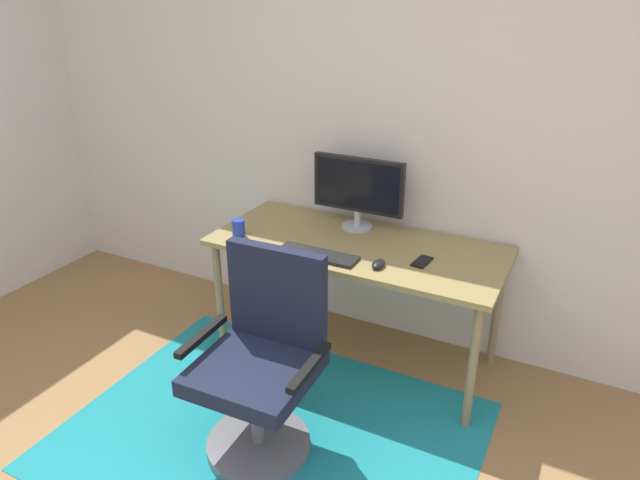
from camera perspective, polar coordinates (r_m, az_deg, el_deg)
name	(u,v)px	position (r m, az deg, el deg)	size (l,w,h in m)	color
wall_back	(398,124)	(3.28, 7.82, 11.43)	(6.00, 0.10, 2.60)	beige
area_rug	(270,434)	(2.95, -5.03, -18.82)	(1.93, 1.49, 0.01)	teal
desk	(357,254)	(3.13, 3.72, -1.44)	(1.59, 0.70, 0.73)	olive
monitor	(358,188)	(3.23, 3.84, 5.26)	(0.54, 0.18, 0.42)	#B2B2B7
keyboard	(318,255)	(2.95, -0.25, -1.46)	(0.43, 0.13, 0.02)	black
computer_mouse	(378,264)	(2.84, 5.88, -2.40)	(0.06, 0.10, 0.03)	black
coffee_cup	(239,228)	(3.20, -8.16, 1.20)	(0.07, 0.07, 0.10)	#1C39A3
cell_phone	(422,262)	(2.93, 10.19, -2.15)	(0.07, 0.14, 0.01)	black
office_chair	(262,369)	(2.66, -5.82, -12.74)	(0.60, 0.52, 0.96)	slate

